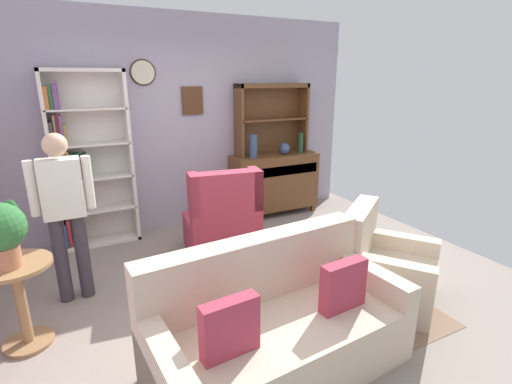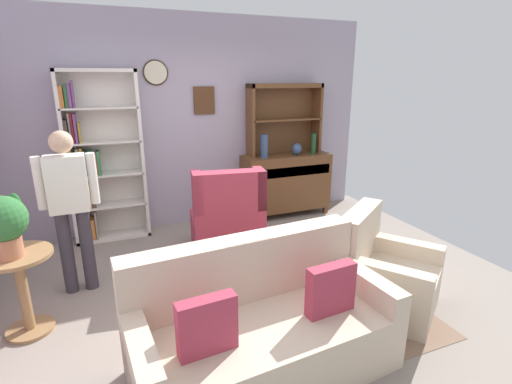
{
  "view_description": "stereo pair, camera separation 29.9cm",
  "coord_description": "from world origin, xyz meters",
  "views": [
    {
      "loc": [
        -1.48,
        -2.89,
        2.0
      ],
      "look_at": [
        0.1,
        0.2,
        0.95
      ],
      "focal_mm": 26.56,
      "sensor_mm": 36.0,
      "label": 1
    },
    {
      "loc": [
        -1.21,
        -3.01,
        2.0
      ],
      "look_at": [
        0.1,
        0.2,
        0.95
      ],
      "focal_mm": 26.56,
      "sensor_mm": 36.0,
      "label": 2
    }
  ],
  "objects": [
    {
      "name": "ground_plane",
      "position": [
        0.0,
        0.0,
        -0.01
      ],
      "size": [
        5.4,
        4.6,
        0.02
      ],
      "primitive_type": "cube",
      "color": "gray"
    },
    {
      "name": "wall_back",
      "position": [
        -0.0,
        2.13,
        1.4
      ],
      "size": [
        5.0,
        0.09,
        2.8
      ],
      "color": "#A399AD",
      "rests_on": "ground_plane"
    },
    {
      "name": "area_rug",
      "position": [
        0.2,
        -0.3,
        0.0
      ],
      "size": [
        2.24,
        1.97,
        0.01
      ],
      "primitive_type": "cube",
      "color": "#846651",
      "rests_on": "ground_plane"
    },
    {
      "name": "bookshelf",
      "position": [
        -1.28,
        1.94,
        1.0
      ],
      "size": [
        0.9,
        0.3,
        2.1
      ],
      "color": "silver",
      "rests_on": "ground_plane"
    },
    {
      "name": "sideboard",
      "position": [
        1.26,
        1.86,
        0.51
      ],
      "size": [
        1.3,
        0.45,
        0.92
      ],
      "color": "brown",
      "rests_on": "ground_plane"
    },
    {
      "name": "sideboard_hutch",
      "position": [
        1.26,
        1.97,
        1.56
      ],
      "size": [
        1.1,
        0.26,
        1.0
      ],
      "color": "brown",
      "rests_on": "sideboard"
    },
    {
      "name": "vase_tall",
      "position": [
        0.87,
        1.78,
        1.08
      ],
      "size": [
        0.11,
        0.11,
        0.33
      ],
      "primitive_type": "cylinder",
      "color": "#33476B",
      "rests_on": "sideboard"
    },
    {
      "name": "vase_round",
      "position": [
        1.39,
        1.79,
        1.01
      ],
      "size": [
        0.15,
        0.15,
        0.17
      ],
      "primitive_type": "ellipsoid",
      "color": "#33476B",
      "rests_on": "sideboard"
    },
    {
      "name": "bottle_wine",
      "position": [
        1.65,
        1.77,
        1.07
      ],
      "size": [
        0.07,
        0.07,
        0.3
      ],
      "primitive_type": "cylinder",
      "color": "#194223",
      "rests_on": "sideboard"
    },
    {
      "name": "couch_floral",
      "position": [
        -0.32,
        -0.93,
        0.31
      ],
      "size": [
        1.86,
        0.98,
        0.9
      ],
      "color": "beige",
      "rests_on": "ground_plane"
    },
    {
      "name": "armchair_floral",
      "position": [
        1.0,
        -0.64,
        0.29
      ],
      "size": [
        1.07,
        1.07,
        0.88
      ],
      "color": "beige",
      "rests_on": "ground_plane"
    },
    {
      "name": "wingback_chair",
      "position": [
        0.02,
        0.9,
        0.38
      ],
      "size": [
        0.89,
        0.9,
        1.05
      ],
      "color": "#A33347",
      "rests_on": "ground_plane"
    },
    {
      "name": "plant_stand",
      "position": [
        -1.93,
        0.15,
        0.43
      ],
      "size": [
        0.52,
        0.52,
        0.7
      ],
      "color": "#997047",
      "rests_on": "ground_plane"
    },
    {
      "name": "potted_plant_large",
      "position": [
        -1.96,
        0.11,
        0.98
      ],
      "size": [
        0.35,
        0.35,
        0.48
      ],
      "color": "#AD6B4C",
      "rests_on": "plant_stand"
    },
    {
      "name": "person_reading",
      "position": [
        -1.55,
        0.69,
        0.91
      ],
      "size": [
        0.52,
        0.2,
        1.56
      ],
      "color": "#38333D",
      "rests_on": "ground_plane"
    },
    {
      "name": "coffee_table",
      "position": [
        -0.14,
        -0.22,
        0.35
      ],
      "size": [
        0.8,
        0.5,
        0.42
      ],
      "color": "brown",
      "rests_on": "ground_plane"
    },
    {
      "name": "book_stack",
      "position": [
        -0.25,
        -0.18,
        0.47
      ],
      "size": [
        0.2,
        0.16,
        0.1
      ],
      "color": "#284C8C",
      "rests_on": "coffee_table"
    }
  ]
}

